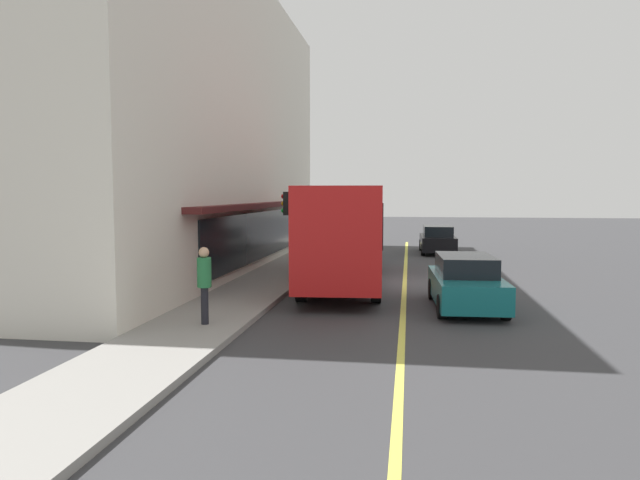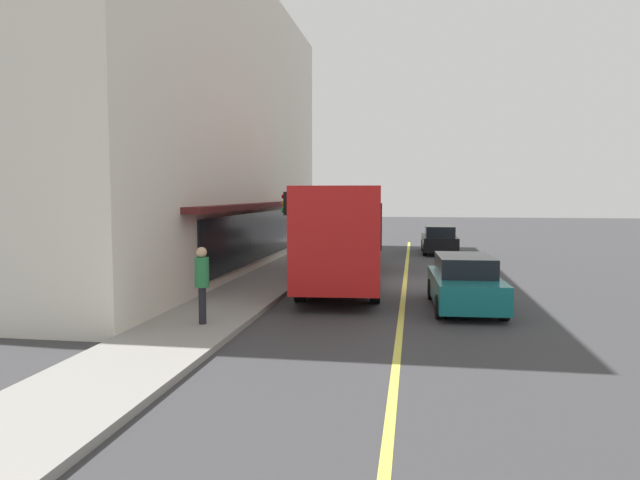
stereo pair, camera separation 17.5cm
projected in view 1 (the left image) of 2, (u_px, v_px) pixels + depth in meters
The scene contains 10 objects.
ground at pixel (405, 283), 21.40m from camera, with size 120.00×120.00×0.00m, color #38383A.
sidewalk at pixel (273, 278), 22.14m from camera, with size 80.00×2.45×0.15m, color gray.
lane_centre_stripe at pixel (405, 283), 21.40m from camera, with size 36.00×0.16×0.01m, color #D8D14C.
storefront_building at pixel (138, 126), 25.54m from camera, with size 25.20×11.63×12.47m.
bus at pixel (343, 230), 21.00m from camera, with size 11.28×3.31×3.50m.
traffic_light at pixel (289, 213), 22.40m from camera, with size 0.30×0.52×3.20m.
car_teal at pixel (466, 283), 16.62m from camera, with size 4.38×2.02×1.52m.
car_black at pixel (437, 240), 31.90m from camera, with size 4.33×1.91×1.52m.
car_silver at pixel (352, 244), 29.27m from camera, with size 4.34×1.94×1.52m.
pedestrian_mid_block at pixel (204, 278), 13.93m from camera, with size 0.34×0.34×1.86m.
Camera 1 is at (-21.43, -0.13, 3.30)m, focal length 32.69 mm.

